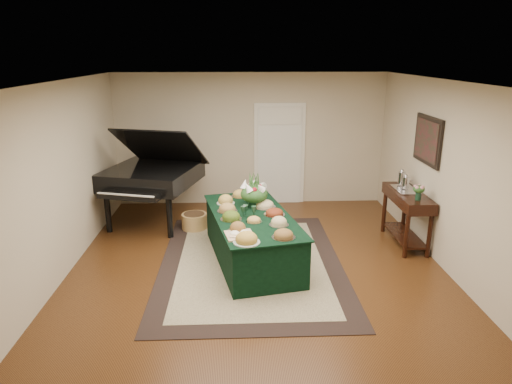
{
  "coord_description": "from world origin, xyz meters",
  "views": [
    {
      "loc": [
        -0.28,
        -6.28,
        3.07
      ],
      "look_at": [
        0.0,
        0.3,
        1.05
      ],
      "focal_mm": 32.0,
      "sensor_mm": 36.0,
      "label": 1
    }
  ],
  "objects_px": {
    "floral_centerpiece": "(254,191)",
    "grand_piano": "(152,175)",
    "buffet_table": "(252,237)",
    "mahogany_sideboard": "(407,204)"
  },
  "relations": [
    {
      "from": "floral_centerpiece",
      "to": "grand_piano",
      "type": "height_order",
      "value": "grand_piano"
    },
    {
      "from": "grand_piano",
      "to": "buffet_table",
      "type": "bearing_deg",
      "value": -43.81
    },
    {
      "from": "buffet_table",
      "to": "floral_centerpiece",
      "type": "height_order",
      "value": "floral_centerpiece"
    },
    {
      "from": "floral_centerpiece",
      "to": "mahogany_sideboard",
      "type": "relative_size",
      "value": 0.34
    },
    {
      "from": "floral_centerpiece",
      "to": "grand_piano",
      "type": "bearing_deg",
      "value": 144.5
    },
    {
      "from": "buffet_table",
      "to": "mahogany_sideboard",
      "type": "relative_size",
      "value": 1.94
    },
    {
      "from": "floral_centerpiece",
      "to": "mahogany_sideboard",
      "type": "xyz_separation_m",
      "value": [
        2.51,
        0.12,
        -0.3
      ]
    },
    {
      "from": "buffet_table",
      "to": "grand_piano",
      "type": "bearing_deg",
      "value": 136.19
    },
    {
      "from": "buffet_table",
      "to": "floral_centerpiece",
      "type": "relative_size",
      "value": 5.66
    },
    {
      "from": "buffet_table",
      "to": "mahogany_sideboard",
      "type": "xyz_separation_m",
      "value": [
        2.57,
        0.52,
        0.32
      ]
    }
  ]
}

